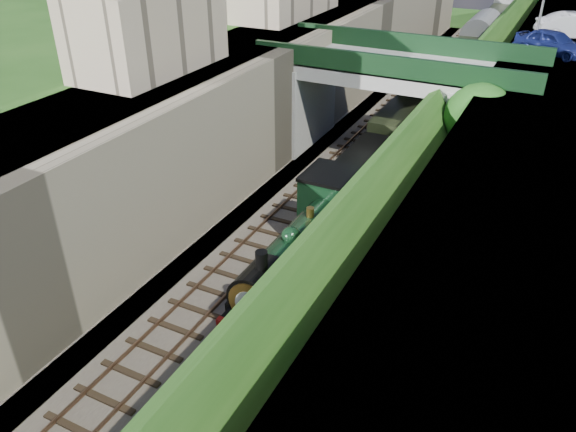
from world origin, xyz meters
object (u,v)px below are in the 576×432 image
Objects in this scene: car_blue at (552,43)px; locomotive at (308,247)px; road_bridge at (405,99)px; tender at (367,182)px; tree at (481,121)px.

car_blue reaches higher than locomotive.
tender is at bearing -87.86° from road_bridge.
tender is at bearing -143.61° from tree.
road_bridge is at bearing 145.86° from tree.
tender is at bearing 174.81° from car_blue.
car_blue reaches higher than tender.
road_bridge reaches higher than tender.
road_bridge is 2.67× the size of tender.
road_bridge is at bearing 91.03° from locomotive.
tree is 1.50× the size of car_blue.
tree is at bearing 36.39° from tender.
tree is at bearing -169.80° from car_blue.
car_blue is 0.43× the size of locomotive.
road_bridge is at bearing 92.14° from tender.
car_blue reaches higher than road_bridge.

